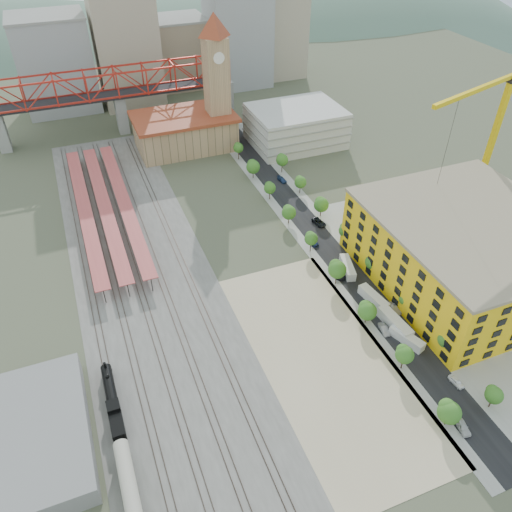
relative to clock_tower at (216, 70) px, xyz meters
name	(u,v)px	position (x,y,z in m)	size (l,w,h in m)	color
ground	(284,271)	(-8.00, -79.99, -28.70)	(400.00, 400.00, 0.00)	#474C38
ballast_strip	(140,263)	(-44.00, -62.49, -28.67)	(36.00, 165.00, 0.06)	#605E59
dirt_lot	(324,359)	(-12.00, -111.49, -28.67)	(28.00, 67.00, 0.06)	tan
street_asphalt	(312,228)	(8.00, -64.99, -28.67)	(12.00, 170.00, 0.06)	black
sidewalk_west	(295,232)	(2.50, -64.99, -28.68)	(3.00, 170.00, 0.04)	gray
sidewalk_east	(328,225)	(13.50, -64.99, -28.68)	(3.00, 170.00, 0.04)	gray
construction_pad	(466,275)	(37.00, -99.99, -28.67)	(50.00, 90.00, 0.06)	gray
rail_tracks	(133,264)	(-45.80, -62.49, -28.55)	(26.56, 160.00, 0.18)	#382B23
platform_canopies	(104,205)	(-49.00, -34.99, -24.70)	(16.00, 80.00, 4.12)	#BF4D49
station_hall	(185,131)	(-13.00, 2.01, -22.03)	(38.00, 24.00, 13.10)	tan
clock_tower	(216,70)	(0.00, 0.00, 0.00)	(12.00, 12.00, 52.00)	tan
parking_garage	(296,126)	(28.00, -9.99, -21.70)	(34.00, 26.00, 14.00)	silver
truss_bridge	(117,86)	(-33.00, 25.01, -9.83)	(94.00, 9.60, 25.60)	gray
construction_building	(466,251)	(34.00, -99.99, -19.29)	(44.60, 50.60, 18.80)	yellow
warehouse	(29,439)	(-74.00, -109.99, -26.20)	(22.00, 32.00, 5.00)	gray
street_trees	(327,247)	(8.00, -74.99, -28.70)	(15.40, 124.40, 8.00)	#39691F
skyline	(174,41)	(-0.53, 62.32, -5.89)	(133.00, 46.00, 60.00)	#9EA0A3
distant_hills	(197,134)	(37.28, 180.01, -108.23)	(647.00, 264.00, 227.00)	#4C6B59
locomotive	(112,399)	(-58.00, -106.11, -26.87)	(2.54, 19.62, 4.90)	black
coach	(129,487)	(-58.00, -126.15, -25.97)	(2.82, 16.35, 5.13)	#2A361D
tower_crane	(493,121)	(56.37, -75.71, 2.28)	(45.43, 15.42, 50.20)	yellow
site_trailer_a	(407,338)	(8.00, -113.94, -27.52)	(2.27, 8.62, 2.36)	silver
site_trailer_b	(395,323)	(8.00, -109.03, -27.27)	(2.74, 10.39, 2.84)	silver
site_trailer_c	(373,298)	(8.00, -99.54, -27.42)	(2.45, 9.32, 2.55)	silver
site_trailer_d	(348,267)	(8.00, -86.51, -27.44)	(2.41, 9.17, 2.51)	silver
car_0	(462,426)	(5.00, -136.98, -27.91)	(1.85, 4.60, 1.57)	silver
car_1	(384,329)	(5.00, -109.23, -28.00)	(1.48, 4.23, 1.40)	gray
car_2	(339,273)	(5.00, -87.09, -27.89)	(2.67, 5.79, 1.61)	black
car_3	(313,242)	(5.00, -72.05, -28.02)	(1.90, 4.67, 1.36)	navy
car_4	(456,382)	(11.00, -127.83, -28.03)	(1.57, 3.90, 1.33)	white
car_5	(394,309)	(11.00, -104.21, -27.96)	(1.55, 4.44, 1.46)	gray
car_6	(319,222)	(11.00, -63.84, -27.97)	(2.41, 5.22, 1.45)	black
car_7	(282,180)	(11.00, -35.78, -28.04)	(1.83, 4.49, 1.30)	navy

